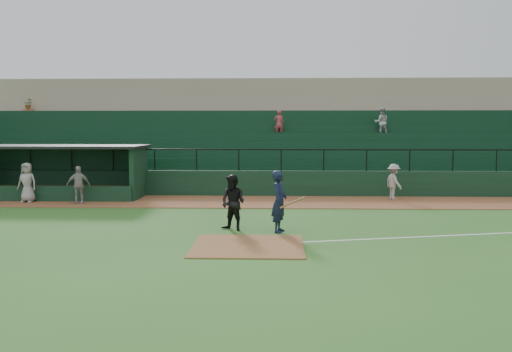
{
  "coord_description": "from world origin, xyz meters",
  "views": [
    {
      "loc": [
        0.75,
        -15.82,
        3.22
      ],
      "look_at": [
        0.0,
        5.0,
        1.4
      ],
      "focal_mm": 38.84,
      "sensor_mm": 36.0,
      "label": 1
    }
  ],
  "objects": [
    {
      "name": "runner",
      "position": [
        5.99,
        8.8,
        0.83
      ],
      "size": [
        0.92,
        1.17,
        1.59
      ],
      "primitive_type": "imported",
      "rotation": [
        0.0,
        0.0,
        1.94
      ],
      "color": "#A39D98",
      "rests_on": "warning_track"
    },
    {
      "name": "warning_track",
      "position": [
        0.0,
        8.0,
        0.01
      ],
      "size": [
        40.0,
        4.0,
        0.03
      ],
      "primitive_type": "cube",
      "color": "brown",
      "rests_on": "ground"
    },
    {
      "name": "dugout_player_a",
      "position": [
        -7.56,
        7.03,
        0.83
      ],
      "size": [
        1.01,
        0.65,
        1.59
      ],
      "primitive_type": "imported",
      "rotation": [
        0.0,
        0.0,
        0.3
      ],
      "color": "#A6A09B",
      "rests_on": "warning_track"
    },
    {
      "name": "dugout_player_b",
      "position": [
        -9.93,
        7.43,
        0.88
      ],
      "size": [
        0.88,
        0.62,
        1.7
      ],
      "primitive_type": "imported",
      "rotation": [
        0.0,
        0.0,
        -0.1
      ],
      "color": "#A29D98",
      "rests_on": "warning_track"
    },
    {
      "name": "stadium_structure",
      "position": [
        -0.0,
        16.46,
        2.3
      ],
      "size": [
        38.0,
        13.08,
        6.4
      ],
      "color": "black",
      "rests_on": "ground"
    },
    {
      "name": "dugout",
      "position": [
        -9.75,
        9.56,
        1.33
      ],
      "size": [
        8.9,
        3.2,
        2.42
      ],
      "color": "black",
      "rests_on": "ground"
    },
    {
      "name": "umpire",
      "position": [
        -0.59,
        1.36,
        0.88
      ],
      "size": [
        1.07,
        1.01,
        1.75
      ],
      "primitive_type": "imported",
      "rotation": [
        0.0,
        0.0,
        -0.56
      ],
      "color": "black",
      "rests_on": "ground"
    },
    {
      "name": "ground",
      "position": [
        0.0,
        0.0,
        0.0
      ],
      "size": [
        90.0,
        90.0,
        0.0
      ],
      "primitive_type": "plane",
      "color": "#2A5C1D",
      "rests_on": "ground"
    },
    {
      "name": "home_plate_dirt",
      "position": [
        0.0,
        -1.0,
        0.01
      ],
      "size": [
        3.0,
        3.0,
        0.03
      ],
      "primitive_type": "cube",
      "color": "brown",
      "rests_on": "ground"
    },
    {
      "name": "foul_line",
      "position": [
        8.0,
        1.2,
        0.01
      ],
      "size": [
        17.49,
        4.44,
        0.01
      ],
      "primitive_type": "cube",
      "rotation": [
        0.0,
        0.0,
        0.24
      ],
      "color": "white",
      "rests_on": "ground"
    },
    {
      "name": "batter_at_plate",
      "position": [
        0.86,
        1.09,
        0.96
      ],
      "size": [
        1.09,
        0.77,
        1.91
      ],
      "color": "black",
      "rests_on": "ground"
    }
  ]
}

